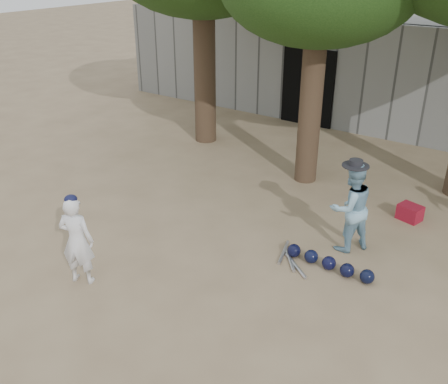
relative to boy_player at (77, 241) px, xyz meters
The scene contains 7 objects.
ground 1.56m from the boy_player, 67.73° to the left, with size 70.00×70.00×0.00m, color #937C5E.
boy_player is the anchor object (origin of this frame).
spectator_blue 4.44m from the boy_player, 47.38° to the left, with size 0.77×0.60×1.58m, color #82B1CA.
red_bag 6.13m from the boy_player, 53.73° to the left, with size 0.42×0.32×0.30m, color maroon.
back_building 11.64m from the boy_player, 87.44° to the left, with size 16.00×5.24×3.00m.
helmet_row 3.98m from the boy_player, 39.39° to the left, with size 1.51×0.26×0.23m.
bat_pile 3.43m from the boy_player, 44.51° to the left, with size 0.79×0.83×0.06m.
Camera 1 is at (4.99, -5.28, 4.67)m, focal length 40.00 mm.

